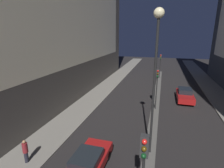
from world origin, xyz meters
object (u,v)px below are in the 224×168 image
(traffic_light_near, at_px, (143,164))
(street_lamp, at_px, (156,54))
(car_left_lane, at_px, (89,162))
(car_right_lane, at_px, (185,95))
(pedestrian_on_left_sidewalk, at_px, (25,151))
(traffic_light_mid, at_px, (157,80))
(traffic_light_far, at_px, (160,61))

(traffic_light_near, height_order, street_lamp, street_lamp)
(car_left_lane, xyz_separation_m, car_right_lane, (7.02, 14.87, 0.06))
(traffic_light_near, height_order, pedestrian_on_left_sidewalk, traffic_light_near)
(car_left_lane, bearing_deg, traffic_light_mid, 71.98)
(traffic_light_mid, relative_size, street_lamp, 0.47)
(traffic_light_far, xyz_separation_m, car_left_lane, (-3.51, -26.12, -2.77))
(traffic_light_near, xyz_separation_m, traffic_light_mid, (0.00, 13.33, 0.00))
(traffic_light_mid, relative_size, car_left_lane, 1.08)
(traffic_light_far, height_order, car_right_lane, traffic_light_far)
(traffic_light_far, distance_m, car_right_lane, 12.09)
(street_lamp, xyz_separation_m, pedestrian_on_left_sidewalk, (-7.76, -3.30, -6.17))
(traffic_light_near, xyz_separation_m, traffic_light_far, (0.00, 28.65, 0.00))
(traffic_light_near, xyz_separation_m, pedestrian_on_left_sidewalk, (-7.76, 2.06, -2.51))
(street_lamp, distance_m, car_left_lane, 7.86)
(traffic_light_far, distance_m, street_lamp, 23.57)
(traffic_light_far, xyz_separation_m, street_lamp, (0.00, -23.28, 3.67))
(traffic_light_near, relative_size, car_left_lane, 1.08)
(traffic_light_far, relative_size, car_right_lane, 1.01)
(traffic_light_far, bearing_deg, car_right_lane, -72.66)
(traffic_light_far, bearing_deg, car_left_lane, -97.66)
(traffic_light_mid, bearing_deg, pedestrian_on_left_sidewalk, -124.57)
(traffic_light_far, bearing_deg, traffic_light_near, -90.00)
(car_right_lane, relative_size, pedestrian_on_left_sidewalk, 2.77)
(traffic_light_far, distance_m, car_left_lane, 26.50)
(traffic_light_near, distance_m, car_left_lane, 5.14)
(street_lamp, bearing_deg, traffic_light_near, -90.00)
(traffic_light_near, distance_m, traffic_light_far, 28.65)
(traffic_light_near, height_order, car_left_lane, traffic_light_near)
(car_left_lane, height_order, pedestrian_on_left_sidewalk, pedestrian_on_left_sidewalk)
(street_lamp, height_order, car_left_lane, street_lamp)
(traffic_light_near, height_order, traffic_light_far, same)
(traffic_light_mid, distance_m, pedestrian_on_left_sidewalk, 13.91)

